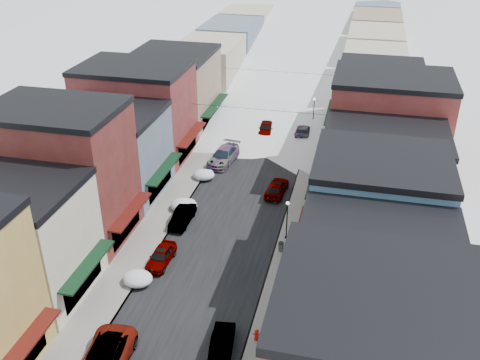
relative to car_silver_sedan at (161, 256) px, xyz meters
The scene contains 32 objects.
road 42.15m from the car_silver_sedan, 84.49° to the left, with size 10.00×160.00×0.01m, color black.
sidewalk_left 42.03m from the car_silver_sedan, 93.48° to the left, with size 3.20×160.00×0.15m, color gray.
sidewalk_right 43.28m from the car_silver_sedan, 75.75° to the left, with size 3.20×160.00×0.15m, color gray.
curb_left 41.96m from the car_silver_sedan, 91.37° to the left, with size 0.10×160.00×0.15m, color slate.
curb_right 42.93m from the car_silver_sedan, 77.76° to the left, with size 0.10×160.00×0.15m, color slate.
bldg_l_cream 11.44m from the car_silver_sedan, 148.73° to the right, with size 11.30×8.20×9.50m.
bldg_l_brick_near 11.39m from the car_silver_sedan, 165.76° to the left, with size 12.30×8.20×12.50m.
bldg_l_grayblue 14.76m from the car_silver_sedan, 129.86° to the left, with size 11.30×9.20×9.00m.
bldg_l_brick_far 22.89m from the car_silver_sedan, 116.95° to the left, with size 13.30×9.20×11.00m.
bldg_l_tan 31.61m from the car_silver_sedan, 106.98° to the left, with size 11.30×11.20×10.00m.
bldg_r_green 18.72m from the car_silver_sedan, 19.34° to the right, with size 11.30×9.20×9.50m.
bldg_r_blue 18.07m from the car_silver_sedan, ahead, with size 11.30×9.20×10.50m.
bldg_r_cream 21.72m from the car_silver_sedan, 33.96° to the left, with size 12.30×9.20×9.00m.
bldg_r_brick_far 28.23m from the car_silver_sedan, 48.95° to the left, with size 13.30×9.20×11.50m.
bldg_r_tan 35.66m from the car_silver_sedan, 60.88° to the left, with size 11.30×11.20×9.50m.
distant_blocks 65.16m from the car_silver_sedan, 86.43° to the left, with size 34.00×55.00×8.00m.
overhead_cables 30.23m from the car_silver_sedan, 82.17° to the left, with size 16.40×15.04×0.04m.
car_silver_sedan is the anchor object (origin of this frame).
car_dark_hatch 6.42m from the car_silver_sedan, 92.24° to the left, with size 1.51×4.33×1.43m, color black.
car_silver_wagon 20.00m from the car_silver_sedan, 89.39° to the left, with size 2.41×5.94×1.72m, color #A0A1A8.
car_green_sedan 11.33m from the car_silver_sedan, 47.77° to the right, with size 1.46×4.19×1.38m, color black.
car_gray_suv 15.91m from the car_silver_sedan, 61.67° to the left, with size 1.83×4.55×1.55m, color #919399.
car_black_sedan 30.83m from the car_silver_sedan, 74.28° to the left, with size 2.15×5.28×1.53m, color black.
car_lane_silver 29.61m from the car_silver_sedan, 83.31° to the left, with size 1.91×4.75×1.62m, color gray.
car_lane_white 42.93m from the car_silver_sedan, 83.08° to the left, with size 2.53×5.49×1.53m, color white.
fire_hydrant 11.99m from the car_silver_sedan, 35.63° to the right, with size 0.51×0.39×0.87m.
trash_can 10.43m from the car_silver_sedan, 21.91° to the left, with size 0.50×0.50×0.85m.
streetlamp_near 11.64m from the car_silver_sedan, 31.32° to the left, with size 0.32×0.32×3.83m.
streetlamp_far 33.76m from the car_silver_sedan, 74.06° to the left, with size 0.36×0.36×4.28m.
snow_pile_near 3.07m from the car_silver_sedan, 105.76° to the right, with size 2.44×2.70×1.03m.
snow_pile_mid 8.80m from the car_silver_sedan, 95.43° to the left, with size 2.68×2.85×1.13m.
snow_pile_far 15.60m from the car_silver_sedan, 93.06° to the left, with size 2.40×2.68×1.02m.
Camera 1 is at (10.95, -16.30, 27.82)m, focal length 40.00 mm.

